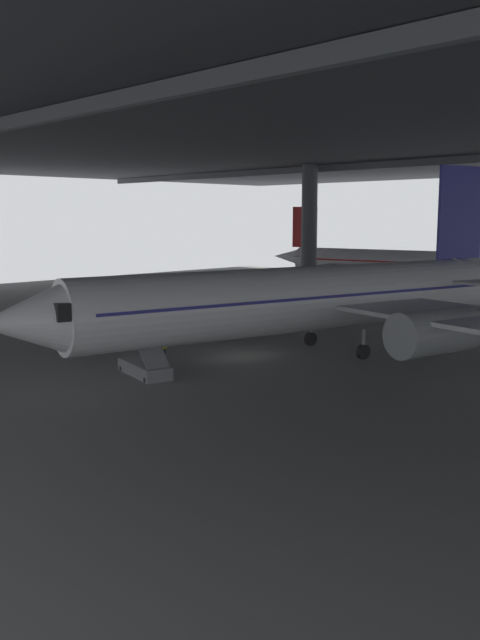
# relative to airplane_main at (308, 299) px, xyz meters

# --- Properties ---
(ground_plane) EXTENTS (110.00, 110.00, 0.00)m
(ground_plane) POSITION_rel_airplane_main_xyz_m (-1.82, -3.17, -3.56)
(ground_plane) COLOR slate
(hangar_structure) EXTENTS (121.00, 99.00, 15.24)m
(hangar_structure) POSITION_rel_airplane_main_xyz_m (-1.88, 10.60, 11.05)
(hangar_structure) COLOR #4C4F54
(hangar_structure) RESTS_ON ground_plane
(airplane_main) EXTENTS (37.85, 38.62, 12.06)m
(airplane_main) POSITION_rel_airplane_main_xyz_m (0.00, 0.00, 0.00)
(airplane_main) COLOR white
(airplane_main) RESTS_ON ground_plane
(boarding_stairs) EXTENTS (4.52, 2.29, 4.78)m
(boarding_stairs) POSITION_rel_airplane_main_xyz_m (-2.89, -10.37, -2.82)
(boarding_stairs) COLOR slate
(boarding_stairs) RESTS_ON ground_plane
(crew_worker_by_stairs) EXTENTS (0.53, 0.32, 1.63)m
(crew_worker_by_stairs) POSITION_rel_airplane_main_xyz_m (-4.78, -7.58, -2.63)
(crew_worker_by_stairs) COLOR #232838
(crew_worker_by_stairs) RESTS_ON ground_plane
(airplane_distant) EXTENTS (29.92, 29.33, 9.71)m
(airplane_distant) POSITION_rel_airplane_main_xyz_m (-19.07, 36.07, -0.44)
(airplane_distant) COLOR white
(airplane_distant) RESTS_ON ground_plane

